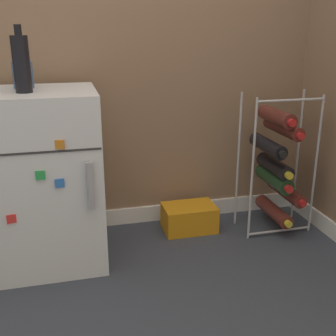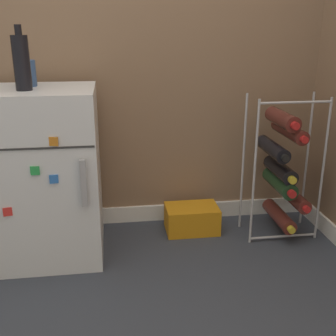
# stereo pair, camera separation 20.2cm
# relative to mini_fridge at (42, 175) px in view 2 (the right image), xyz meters

# --- Properties ---
(ground_plane) EXTENTS (14.00, 14.00, 0.00)m
(ground_plane) POSITION_rel_mini_fridge_xyz_m (0.42, -0.25, -0.39)
(ground_plane) COLOR #333842
(mini_fridge) EXTENTS (0.52, 0.47, 0.79)m
(mini_fridge) POSITION_rel_mini_fridge_xyz_m (0.00, 0.00, 0.00)
(mini_fridge) COLOR silver
(mini_fridge) RESTS_ON ground_plane
(wine_rack) EXTENTS (0.36, 0.33, 0.73)m
(wine_rack) POSITION_rel_mini_fridge_xyz_m (1.17, 0.04, -0.03)
(wine_rack) COLOR #B2B2B7
(wine_rack) RESTS_ON ground_plane
(soda_box) EXTENTS (0.28, 0.18, 0.14)m
(soda_box) POSITION_rel_mini_fridge_xyz_m (0.73, 0.12, -0.33)
(soda_box) COLOR orange
(soda_box) RESTS_ON ground_plane
(fridge_top_cup) EXTENTS (0.08, 0.08, 0.11)m
(fridge_top_cup) POSITION_rel_mini_fridge_xyz_m (-0.04, 0.07, 0.45)
(fridge_top_cup) COLOR #335184
(fridge_top_cup) RESTS_ON mini_fridge
(fridge_top_bottle) EXTENTS (0.07, 0.07, 0.26)m
(fridge_top_bottle) POSITION_rel_mini_fridge_xyz_m (-0.03, -0.05, 0.51)
(fridge_top_bottle) COLOR black
(fridge_top_bottle) RESTS_ON mini_fridge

